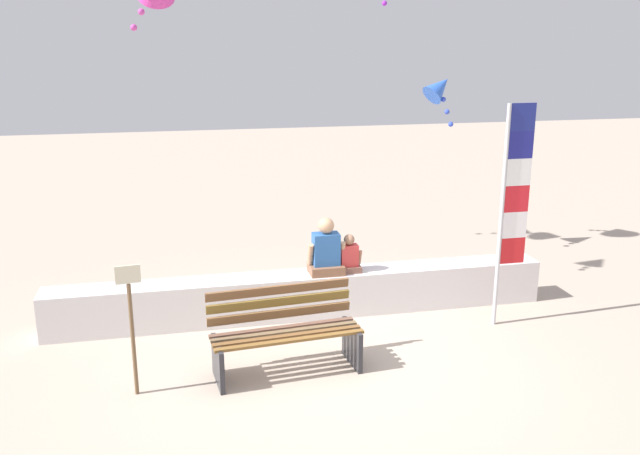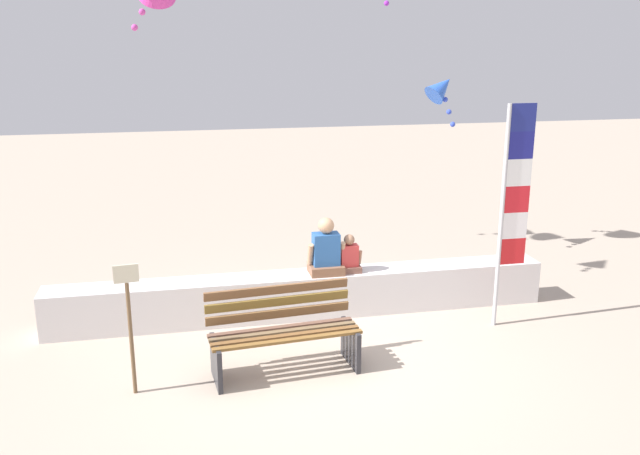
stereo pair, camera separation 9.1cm
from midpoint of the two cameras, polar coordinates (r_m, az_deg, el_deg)
The scene contains 8 objects.
ground_plane at distance 7.69m, azimuth 0.67°, elevation -10.99°, with size 40.00×40.00×0.00m, color #B19F8C.
seawall_ledge at distance 8.73m, azimuth -1.13°, elevation -5.65°, with size 6.36×0.46×0.56m, color silver.
park_bench at distance 7.30m, azimuth -2.75°, elevation -8.91°, with size 1.63×0.75×0.88m.
person_adult at distance 8.57m, azimuth 0.81°, elevation -2.06°, with size 0.48×0.35×0.73m.
person_child at distance 8.66m, azimuth 2.76°, elevation -2.51°, with size 0.32×0.24×0.49m.
flag_banner at distance 8.38m, azimuth 16.07°, elevation 2.26°, with size 0.36×0.05×2.73m.
kite_blue at distance 10.88m, azimuth 10.45°, elevation 11.46°, with size 0.62×0.58×0.84m.
sign_post at distance 6.92m, azimuth -15.35°, elevation -7.43°, with size 0.24×0.05×1.36m.
Camera 2 is at (-1.44, -6.72, 3.45)m, focal length 38.07 mm.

